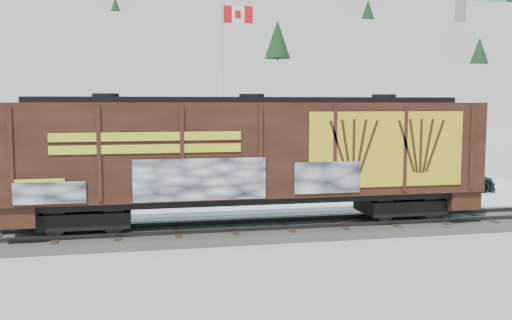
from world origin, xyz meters
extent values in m
plane|color=white|center=(0.00, 0.00, 0.00)|extent=(500.00, 500.00, 0.00)
cube|color=#59544C|center=(0.00, 0.00, 0.14)|extent=(50.00, 3.40, 0.28)
cube|color=#33302D|center=(0.00, -0.72, 0.35)|extent=(50.00, 0.10, 0.15)
cube|color=#33302D|center=(0.00, 0.72, 0.35)|extent=(50.00, 0.10, 0.15)
cube|color=white|center=(0.00, 7.50, 0.01)|extent=(40.00, 8.00, 0.03)
cube|color=white|center=(0.00, 95.00, 6.00)|extent=(360.00, 40.00, 12.00)
cube|color=white|center=(0.00, 125.00, 12.00)|extent=(360.00, 40.00, 24.00)
cube|color=white|center=(0.00, 160.00, 17.50)|extent=(360.00, 50.00, 35.00)
cone|color=black|center=(22.00, 90.00, 17.31)|extent=(5.04, 5.04, 7.38)
cone|color=black|center=(70.00, 96.00, 16.43)|extent=(4.20, 4.20, 6.15)
cone|color=black|center=(-10.00, 128.00, 28.13)|extent=(3.92, 3.92, 5.74)
cone|color=black|center=(55.00, 124.00, 28.72)|extent=(4.48, 4.48, 6.56)
cube|color=black|center=(-7.08, 0.00, 0.88)|extent=(3.00, 2.00, 0.90)
cube|color=black|center=(4.59, 0.00, 0.88)|extent=(3.00, 2.00, 0.90)
cylinder|color=black|center=(-8.03, -0.78, 0.88)|extent=(0.90, 0.12, 0.90)
cube|color=black|center=(-1.24, 0.00, 1.41)|extent=(16.96, 2.40, 0.25)
cube|color=#391B0F|center=(-1.24, 0.00, 3.17)|extent=(16.96, 3.00, 3.29)
cube|color=black|center=(-1.24, 0.00, 4.92)|extent=(15.60, 0.90, 0.20)
cube|color=gold|center=(3.33, -1.54, 3.17)|extent=(5.77, 0.03, 2.66)
cube|color=gold|center=(-4.98, -1.54, 3.52)|extent=(6.11, 0.02, 0.70)
cube|color=silver|center=(-3.28, -1.55, 2.28)|extent=(4.41, 0.03, 1.40)
cylinder|color=silver|center=(-0.33, 13.41, 0.10)|extent=(0.90, 0.90, 0.20)
cylinder|color=silver|center=(-0.33, 13.41, 5.34)|extent=(0.14, 0.14, 10.68)
cube|color=red|center=(0.02, 13.41, 9.98)|extent=(0.50, 0.07, 1.00)
cube|color=white|center=(0.62, 13.41, 9.98)|extent=(0.70, 0.09, 1.00)
cube|color=red|center=(1.27, 13.41, 9.98)|extent=(0.50, 0.07, 1.00)
imported|color=#ADAFB5|center=(-7.36, 8.34, 0.87)|extent=(5.30, 3.39, 1.68)
imported|color=silver|center=(0.19, 6.86, 0.85)|extent=(5.15, 2.24, 1.65)
imported|color=black|center=(11.43, 7.82, 0.71)|extent=(4.94, 2.79, 1.35)
camera|label=1|loc=(-5.29, -20.18, 4.78)|focal=40.00mm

